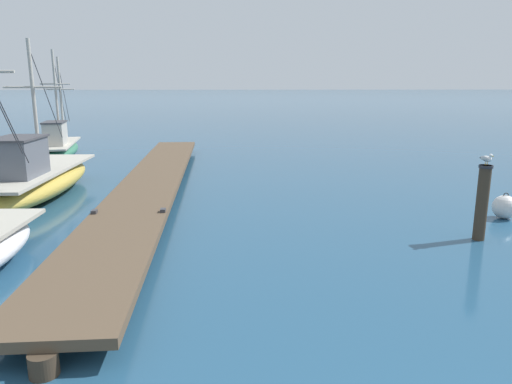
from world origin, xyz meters
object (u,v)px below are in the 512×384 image
Objects in this scene: fishing_boat_2 at (59,146)px; mooring_piling at (482,201)px; mooring_buoy at (505,207)px; perched_seagull at (487,158)px; fishing_boat_0 at (35,179)px.

fishing_boat_2 is 3.65× the size of mooring_piling.
fishing_boat_2 is 18.36m from mooring_buoy.
mooring_buoy is at bearing -34.86° from fishing_boat_2.
mooring_piling is 0.96m from perched_seagull.
mooring_buoy is (1.49, 1.66, -0.58)m from mooring_piling.
fishing_boat_2 is 18.21m from mooring_piling.
fishing_boat_0 is at bearing 159.27° from perched_seagull.
fishing_boat_2 is (-2.04, 7.78, -0.03)m from fishing_boat_0.
fishing_boat_2 is 16.37× the size of perched_seagull.
perched_seagull is (-0.00, 0.01, 0.96)m from mooring_piling.
fishing_boat_2 reaches higher than fishing_boat_0.
mooring_buoy is (15.06, -10.49, -0.26)m from fishing_boat_2.
perched_seagull is (13.57, -12.14, 1.28)m from fishing_boat_2.
fishing_boat_2 is at bearing 145.14° from mooring_buoy.
fishing_boat_2 reaches higher than mooring_piling.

